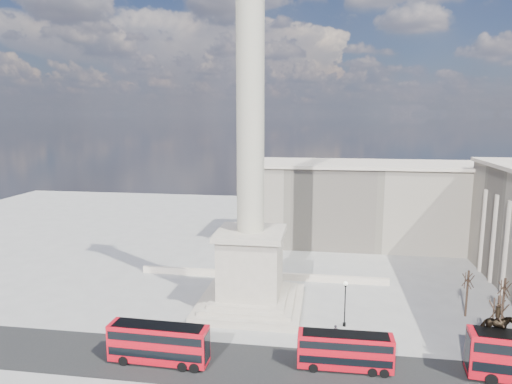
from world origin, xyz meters
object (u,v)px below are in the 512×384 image
object	(u,v)px
nelsons_column	(251,215)
pedestrian_standing	(473,358)
red_bus_a	(159,343)
red_bus_b	(346,351)
pedestrian_walking	(336,333)
equestrian_statue	(494,350)
victorian_lamp	(345,300)
pedestrian_crossing	(357,342)

from	to	relation	value
nelsons_column	pedestrian_standing	distance (m)	30.41
red_bus_a	pedestrian_standing	size ratio (longest dim) A/B	6.09
red_bus_b	pedestrian_standing	xyz separation A→B (m)	(13.28, 2.70, -1.18)
pedestrian_walking	nelsons_column	bearing A→B (deg)	126.19
equestrian_statue	pedestrian_standing	world-z (taller)	equestrian_statue
red_bus_a	nelsons_column	bearing A→B (deg)	67.13
nelsons_column	pedestrian_standing	bearing A→B (deg)	-24.01
victorian_lamp	pedestrian_crossing	distance (m)	6.30
nelsons_column	equestrian_statue	xyz separation A→B (m)	(27.08, -12.61, -10.31)
red_bus_a	pedestrian_walking	xyz separation A→B (m)	(18.59, 7.91, -1.34)
nelsons_column	victorian_lamp	bearing A→B (deg)	-18.14
pedestrian_standing	pedestrian_crossing	world-z (taller)	pedestrian_crossing
red_bus_b	pedestrian_standing	size ratio (longest dim) A/B	5.53
victorian_lamp	pedestrian_walking	xyz separation A→B (m)	(-1.15, -3.79, -2.53)
nelsons_column	red_bus_b	world-z (taller)	nelsons_column
victorian_lamp	pedestrian_walking	bearing A→B (deg)	-106.90
victorian_lamp	equestrian_statue	world-z (taller)	equestrian_statue
red_bus_a	red_bus_b	distance (m)	19.52
red_bus_a	red_bus_b	size ratio (longest dim) A/B	1.10
pedestrian_crossing	pedestrian_standing	bearing A→B (deg)	-147.32
nelsons_column	victorian_lamp	xyz separation A→B (m)	(12.53, -4.10, -9.46)
nelsons_column	victorian_lamp	size ratio (longest dim) A/B	8.50
victorian_lamp	red_bus_a	bearing A→B (deg)	-149.37
pedestrian_crossing	pedestrian_walking	bearing A→B (deg)	1.38
nelsons_column	pedestrian_walking	world-z (taller)	nelsons_column
pedestrian_walking	pedestrian_standing	bearing A→B (deg)	-32.88
red_bus_b	victorian_lamp	xyz separation A→B (m)	(0.30, 9.96, 1.39)
pedestrian_standing	pedestrian_crossing	distance (m)	11.92
red_bus_b	equestrian_statue	bearing A→B (deg)	4.85
red_bus_b	pedestrian_walking	size ratio (longest dim) A/B	5.28
nelsons_column	pedestrian_crossing	size ratio (longest dim) A/B	25.74
nelsons_column	red_bus_b	xyz separation A→B (m)	(12.23, -14.06, -10.86)
equestrian_statue	pedestrian_walking	bearing A→B (deg)	163.27
red_bus_a	victorian_lamp	xyz separation A→B (m)	(19.74, 11.69, 1.19)
pedestrian_standing	victorian_lamp	bearing A→B (deg)	-69.96
pedestrian_walking	pedestrian_crossing	size ratio (longest dim) A/B	0.95
nelsons_column	pedestrian_crossing	bearing A→B (deg)	-35.49
pedestrian_walking	red_bus_a	bearing A→B (deg)	-176.03
nelsons_column	red_bus_a	xyz separation A→B (m)	(-7.22, -15.79, -10.65)
equestrian_statue	pedestrian_walking	size ratio (longest dim) A/B	4.13
pedestrian_walking	pedestrian_standing	xyz separation A→B (m)	(14.13, -3.47, -0.04)
nelsons_column	red_bus_b	size ratio (longest dim) A/B	5.13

